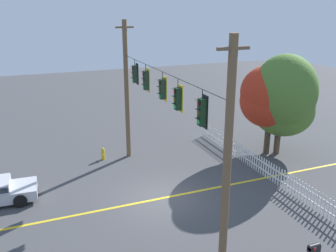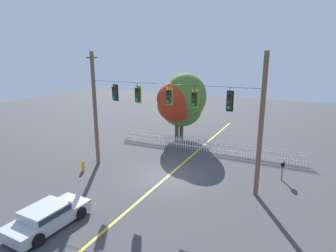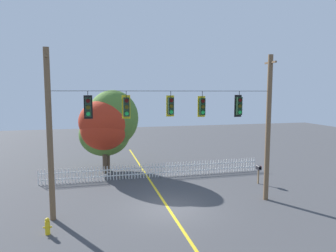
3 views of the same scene
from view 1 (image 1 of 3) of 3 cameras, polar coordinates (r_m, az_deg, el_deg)
ground at (r=19.17m, az=-0.93°, el=-11.06°), size 80.00×80.00×0.00m
lane_centerline_stripe at (r=19.17m, az=-0.93°, el=-11.05°), size 0.16×36.00×0.01m
signal_support_span at (r=17.47m, az=-1.00°, el=1.51°), size 12.35×1.10×8.57m
traffic_signal_northbound_secondary at (r=21.01m, az=-5.08°, el=7.99°), size 0.43×0.38×1.41m
traffic_signal_northbound_primary at (r=19.22m, az=-3.40°, el=7.05°), size 0.43×0.38×1.44m
traffic_signal_southbound_primary at (r=17.03m, az=-0.84°, el=5.72°), size 0.43×0.38×1.37m
traffic_signal_eastbound_side at (r=15.43m, az=1.55°, el=4.22°), size 0.43×0.38×1.43m
traffic_signal_westbound_side at (r=13.49m, az=5.27°, el=2.15°), size 0.43×0.38×1.47m
white_picket_fence at (r=21.37m, az=15.93°, el=-6.99°), size 16.67×0.06×1.06m
autumn_maple_near_fence at (r=24.23m, az=15.25°, el=4.40°), size 3.98×3.67×5.86m
autumn_maple_mid at (r=24.49m, az=17.50°, el=3.99°), size 4.78×4.41×6.60m
fire_hydrant at (r=23.88m, az=-9.96°, el=-4.22°), size 0.38×0.22×0.78m
roadside_mailbox at (r=14.77m, az=21.52°, el=-17.35°), size 0.25×0.44×1.33m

